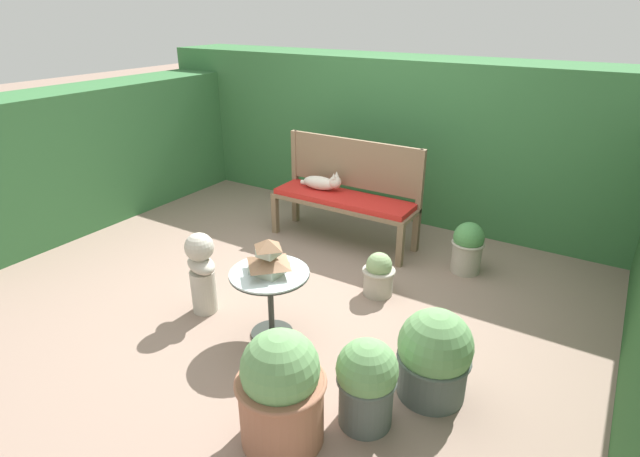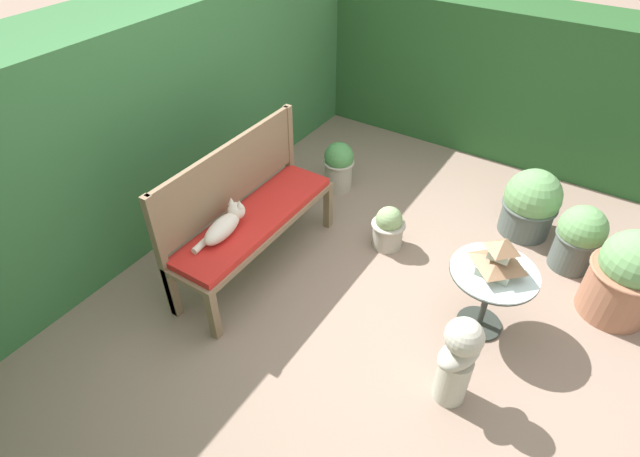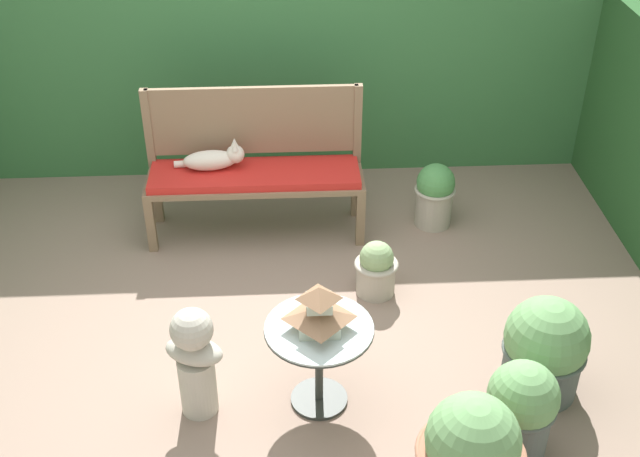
# 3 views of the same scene
# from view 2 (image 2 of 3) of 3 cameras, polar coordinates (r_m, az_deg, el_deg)

# --- Properties ---
(ground) EXTENTS (30.00, 30.00, 0.00)m
(ground) POSITION_cam_2_polar(r_m,az_deg,el_deg) (3.74, 6.68, -9.17)
(ground) COLOR gray
(foliage_hedge_back) EXTENTS (6.40, 0.84, 1.75)m
(foliage_hedge_back) POSITION_cam_2_polar(r_m,az_deg,el_deg) (4.45, -20.40, 11.38)
(foliage_hedge_back) COLOR #38703D
(foliage_hedge_back) RESTS_ON ground
(foliage_hedge_right) EXTENTS (0.70, 3.50, 1.47)m
(foliage_hedge_right) POSITION_cam_2_polar(r_m,az_deg,el_deg) (5.66, 19.85, 15.84)
(foliage_hedge_right) COLOR #285628
(foliage_hedge_right) RESTS_ON ground
(garden_bench) EXTENTS (1.51, 0.44, 0.51)m
(garden_bench) POSITION_cam_2_polar(r_m,az_deg,el_deg) (3.79, -7.36, 0.62)
(garden_bench) COLOR #7F664C
(garden_bench) RESTS_ON ground
(bench_backrest) EXTENTS (1.51, 0.06, 1.04)m
(bench_backrest) POSITION_cam_2_polar(r_m,az_deg,el_deg) (3.73, -10.17, 5.34)
(bench_backrest) COLOR #7F664C
(bench_backrest) RESTS_ON ground
(cat) EXTENTS (0.50, 0.17, 0.21)m
(cat) POSITION_cam_2_polar(r_m,az_deg,el_deg) (3.57, -10.84, 0.43)
(cat) COLOR silver
(cat) RESTS_ON garden_bench
(patio_table) EXTENTS (0.58, 0.58, 0.53)m
(patio_table) POSITION_cam_2_polar(r_m,az_deg,el_deg) (3.51, 18.95, -5.98)
(patio_table) COLOR #2D332D
(patio_table) RESTS_ON ground
(pagoda_birdhouse) EXTENTS (0.29, 0.29, 0.26)m
(pagoda_birdhouse) POSITION_cam_2_polar(r_m,az_deg,el_deg) (3.36, 19.75, -3.23)
(pagoda_birdhouse) COLOR #B2BCA8
(pagoda_birdhouse) RESTS_ON patio_table
(garden_bust) EXTENTS (0.36, 0.28, 0.68)m
(garden_bust) POSITION_cam_2_polar(r_m,az_deg,el_deg) (3.09, 15.48, -14.17)
(garden_bust) COLOR #B7B2A3
(garden_bust) RESTS_ON ground
(potted_plant_bench_right) EXTENTS (0.46, 0.46, 0.60)m
(potted_plant_bench_right) POSITION_cam_2_polar(r_m,az_deg,el_deg) (4.55, 22.93, 2.62)
(potted_plant_bench_right) COLOR #4C5651
(potted_plant_bench_right) RESTS_ON ground
(potted_plant_hedge_corner) EXTENTS (0.30, 0.30, 0.49)m
(potted_plant_hedge_corner) POSITION_cam_2_polar(r_m,az_deg,el_deg) (4.77, 2.15, 7.22)
(potted_plant_hedge_corner) COLOR #ADA393
(potted_plant_hedge_corner) RESTS_ON ground
(potted_plant_patio_mid) EXTENTS (0.51, 0.51, 0.71)m
(potted_plant_patio_mid) POSITION_cam_2_polar(r_m,az_deg,el_deg) (4.06, 31.58, -4.72)
(potted_plant_patio_mid) COLOR #9E664C
(potted_plant_patio_mid) RESTS_ON ground
(potted_plant_table_near) EXTENTS (0.28, 0.28, 0.38)m
(potted_plant_table_near) POSITION_cam_2_polar(r_m,az_deg,el_deg) (4.15, 7.80, 0.07)
(potted_plant_table_near) COLOR #ADA393
(potted_plant_table_near) RESTS_ON ground
(potted_plant_table_far) EXTENTS (0.36, 0.36, 0.56)m
(potted_plant_table_far) POSITION_cam_2_polar(r_m,az_deg,el_deg) (4.34, 27.47, -0.91)
(potted_plant_table_far) COLOR #4C5651
(potted_plant_table_far) RESTS_ON ground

